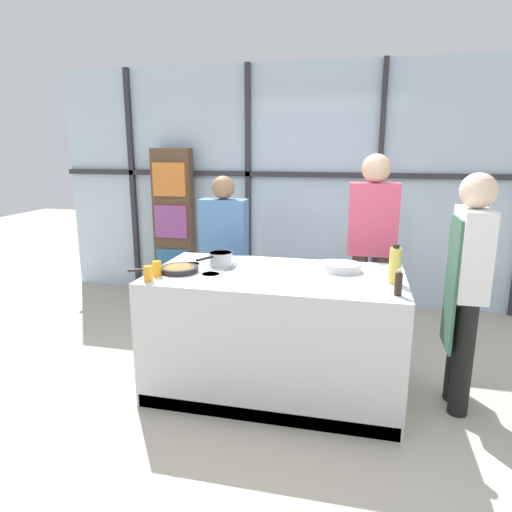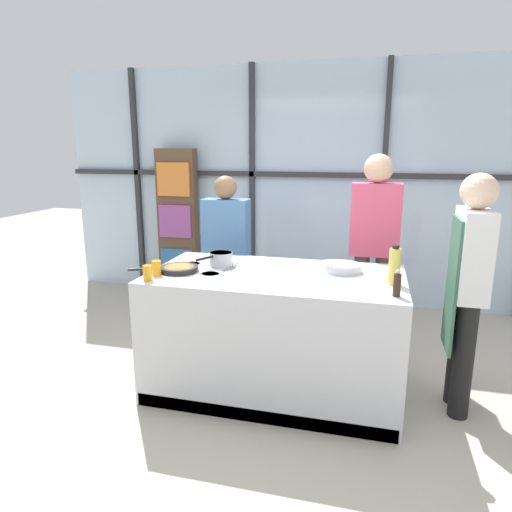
% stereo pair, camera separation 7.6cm
% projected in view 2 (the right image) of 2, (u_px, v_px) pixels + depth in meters
% --- Properties ---
extents(ground_plane, '(18.00, 18.00, 0.00)m').
position_uv_depth(ground_plane, '(275.00, 387.00, 3.61)').
color(ground_plane, '#BCB29E').
extents(back_window_wall, '(6.40, 0.10, 2.80)m').
position_uv_depth(back_window_wall, '(316.00, 186.00, 5.39)').
color(back_window_wall, silver).
rests_on(back_window_wall, ground_plane).
extents(bookshelf, '(0.50, 0.19, 1.84)m').
position_uv_depth(bookshelf, '(178.00, 223.00, 5.74)').
color(bookshelf, brown).
rests_on(bookshelf, ground_plane).
extents(demo_island, '(1.87, 1.01, 0.94)m').
position_uv_depth(demo_island, '(275.00, 332.00, 3.50)').
color(demo_island, silver).
rests_on(demo_island, ground_plane).
extents(chef, '(0.24, 0.43, 1.69)m').
position_uv_depth(chef, '(468.00, 281.00, 3.10)').
color(chef, black).
rests_on(chef, ground_plane).
extents(spectator_far_left, '(0.45, 0.22, 1.59)m').
position_uv_depth(spectator_far_left, '(226.00, 248.00, 4.47)').
color(spectator_far_left, '#232838').
rests_on(spectator_far_left, ground_plane).
extents(spectator_center_left, '(0.43, 0.25, 1.80)m').
position_uv_depth(spectator_center_left, '(374.00, 240.00, 4.09)').
color(spectator_center_left, '#47382D').
rests_on(spectator_center_left, ground_plane).
extents(frying_pan, '(0.49, 0.31, 0.04)m').
position_uv_depth(frying_pan, '(178.00, 269.00, 3.45)').
color(frying_pan, '#232326').
rests_on(frying_pan, demo_island).
extents(saucepan, '(0.22, 0.32, 0.11)m').
position_uv_depth(saucepan, '(221.00, 258.00, 3.61)').
color(saucepan, silver).
rests_on(saucepan, demo_island).
extents(white_plate, '(0.25, 0.25, 0.01)m').
position_uv_depth(white_plate, '(335.00, 264.00, 3.65)').
color(white_plate, white).
rests_on(white_plate, demo_island).
extents(mixing_bowl, '(0.27, 0.27, 0.06)m').
position_uv_depth(mixing_bowl, '(343.00, 267.00, 3.44)').
color(mixing_bowl, silver).
rests_on(mixing_bowl, demo_island).
extents(oil_bottle, '(0.08, 0.08, 0.27)m').
position_uv_depth(oil_bottle, '(394.00, 266.00, 3.10)').
color(oil_bottle, '#E0CC4C').
rests_on(oil_bottle, demo_island).
extents(pepper_grinder, '(0.05, 0.05, 0.17)m').
position_uv_depth(pepper_grinder, '(397.00, 284.00, 2.86)').
color(pepper_grinder, '#332319').
rests_on(pepper_grinder, demo_island).
extents(juice_glass_near, '(0.07, 0.07, 0.11)m').
position_uv_depth(juice_glass_near, '(148.00, 273.00, 3.21)').
color(juice_glass_near, orange).
rests_on(juice_glass_near, demo_island).
extents(juice_glass_far, '(0.07, 0.07, 0.11)m').
position_uv_depth(juice_glass_far, '(157.00, 268.00, 3.34)').
color(juice_glass_far, orange).
rests_on(juice_glass_far, demo_island).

